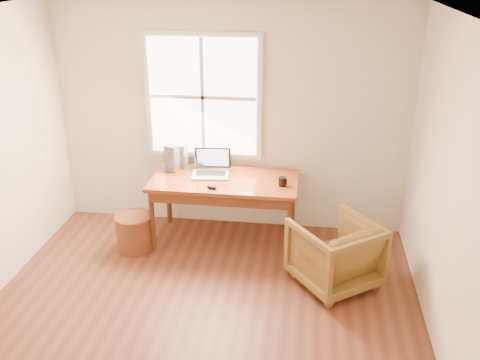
# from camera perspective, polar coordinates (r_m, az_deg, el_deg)

# --- Properties ---
(room_shell) EXTENTS (4.04, 4.54, 2.64)m
(room_shell) POSITION_cam_1_polar(r_m,az_deg,el_deg) (4.13, -5.72, -1.31)
(room_shell) COLOR brown
(room_shell) RESTS_ON ground
(desk) EXTENTS (1.60, 0.80, 0.04)m
(desk) POSITION_cam_1_polar(r_m,az_deg,el_deg) (5.84, -1.66, -0.05)
(desk) COLOR brown
(desk) RESTS_ON room_shell
(armchair) EXTENTS (1.02, 1.03, 0.67)m
(armchair) POSITION_cam_1_polar(r_m,az_deg,el_deg) (5.30, 10.10, -7.70)
(armchair) COLOR brown
(armchair) RESTS_ON room_shell
(wicker_stool) EXTENTS (0.46, 0.46, 0.39)m
(wicker_stool) POSITION_cam_1_polar(r_m,az_deg,el_deg) (5.99, -11.19, -5.52)
(wicker_stool) COLOR brown
(wicker_stool) RESTS_ON room_shell
(laptop) EXTENTS (0.49, 0.51, 0.33)m
(laptop) POSITION_cam_1_polar(r_m,az_deg,el_deg) (5.85, -3.21, 1.92)
(laptop) COLOR #AFB2B6
(laptop) RESTS_ON desk
(mouse) EXTENTS (0.13, 0.10, 0.04)m
(mouse) POSITION_cam_1_polar(r_m,az_deg,el_deg) (5.58, -3.01, -0.75)
(mouse) COLOR black
(mouse) RESTS_ON desk
(coffee_mug) EXTENTS (0.10, 0.10, 0.09)m
(coffee_mug) POSITION_cam_1_polar(r_m,az_deg,el_deg) (5.66, 4.52, -0.16)
(coffee_mug) COLOR black
(coffee_mug) RESTS_ON desk
(cd_stack_a) EXTENTS (0.15, 0.14, 0.27)m
(cd_stack_a) POSITION_cam_1_polar(r_m,az_deg,el_deg) (6.17, -6.36, 2.64)
(cd_stack_a) COLOR silver
(cd_stack_a) RESTS_ON desk
(cd_stack_b) EXTENTS (0.16, 0.15, 0.22)m
(cd_stack_b) POSITION_cam_1_polar(r_m,az_deg,el_deg) (6.09, -7.24, 2.07)
(cd_stack_b) COLOR #2A292F
(cd_stack_b) RESTS_ON desk
(cd_stack_c) EXTENTS (0.16, 0.15, 0.30)m
(cd_stack_c) POSITION_cam_1_polar(r_m,az_deg,el_deg) (6.05, -7.27, 2.34)
(cd_stack_c) COLOR #9FA0AC
(cd_stack_c) RESTS_ON desk
(cd_stack_d) EXTENTS (0.20, 0.18, 0.20)m
(cd_stack_d) POSITION_cam_1_polar(r_m,az_deg,el_deg) (6.12, -4.12, 2.20)
(cd_stack_d) COLOR #B6B9C2
(cd_stack_d) RESTS_ON desk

